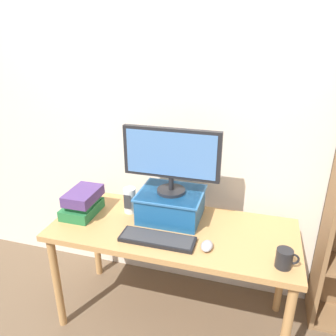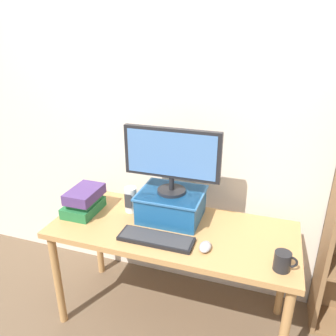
{
  "view_description": "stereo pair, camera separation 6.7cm",
  "coord_description": "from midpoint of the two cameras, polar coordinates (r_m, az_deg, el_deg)",
  "views": [
    {
      "loc": [
        0.45,
        -1.65,
        1.83
      ],
      "look_at": [
        -0.04,
        0.05,
        1.09
      ],
      "focal_mm": 35.0,
      "sensor_mm": 36.0,
      "label": 1
    },
    {
      "loc": [
        0.51,
        -1.63,
        1.83
      ],
      "look_at": [
        -0.04,
        0.05,
        1.09
      ],
      "focal_mm": 35.0,
      "sensor_mm": 36.0,
      "label": 2
    }
  ],
  "objects": [
    {
      "name": "ground_plane",
      "position": [
        2.5,
        -0.1,
        -24.37
      ],
      "size": [
        12.0,
        12.0,
        0.0
      ],
      "primitive_type": "plane",
      "color": "brown"
    },
    {
      "name": "back_wall",
      "position": [
        2.22,
        3.28,
        8.79
      ],
      "size": [
        7.0,
        0.08,
        2.6
      ],
      "color": "beige",
      "rests_on": "ground_plane"
    },
    {
      "name": "desk",
      "position": [
        2.08,
        -0.11,
        -12.15
      ],
      "size": [
        1.49,
        0.63,
        0.72
      ],
      "color": "#B7844C",
      "rests_on": "ground_plane"
    },
    {
      "name": "riser_box",
      "position": [
        2.09,
        -0.39,
        -6.27
      ],
      "size": [
        0.4,
        0.34,
        0.18
      ],
      "color": "#195189",
      "rests_on": "desk"
    },
    {
      "name": "computer_monitor",
      "position": [
        1.95,
        -0.42,
        1.94
      ],
      "size": [
        0.6,
        0.18,
        0.41
      ],
      "color": "black",
      "rests_on": "riser_box"
    },
    {
      "name": "keyboard",
      "position": [
        1.91,
        -2.89,
        -12.26
      ],
      "size": [
        0.43,
        0.14,
        0.02
      ],
      "color": "black",
      "rests_on": "desk"
    },
    {
      "name": "computer_mouse",
      "position": [
        1.86,
        5.75,
        -13.35
      ],
      "size": [
        0.06,
        0.1,
        0.04
      ],
      "color": "#99999E",
      "rests_on": "desk"
    },
    {
      "name": "book_stack",
      "position": [
        2.21,
        -15.49,
        -5.84
      ],
      "size": [
        0.2,
        0.27,
        0.17
      ],
      "color": "#236B38",
      "rests_on": "desk"
    },
    {
      "name": "coffee_mug",
      "position": [
        1.8,
        18.61,
        -14.71
      ],
      "size": [
        0.12,
        0.08,
        0.1
      ],
      "color": "black",
      "rests_on": "desk"
    },
    {
      "name": "desk_speaker",
      "position": [
        2.17,
        -7.55,
        -5.59
      ],
      "size": [
        0.08,
        0.08,
        0.17
      ],
      "color": "silver",
      "rests_on": "desk"
    }
  ]
}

